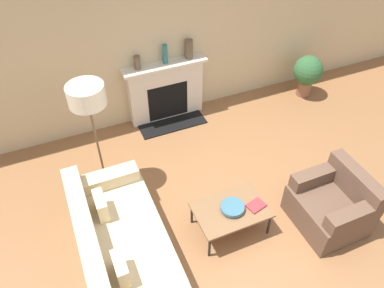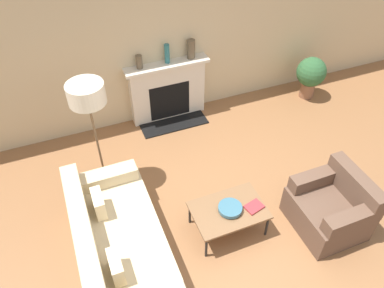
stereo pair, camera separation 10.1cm
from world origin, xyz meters
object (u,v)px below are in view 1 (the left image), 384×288
(armchair_near, at_px, (332,205))
(mantel_vase_center_right, at_px, (189,49))
(bowl, at_px, (232,207))
(book, at_px, (256,205))
(potted_plant, at_px, (308,72))
(coffee_table, at_px, (231,210))
(floor_lamp, at_px, (88,104))
(mantel_vase_center_left, at_px, (165,54))
(couch, at_px, (121,246))
(mantel_vase_left, at_px, (137,63))
(fireplace, at_px, (166,92))

(armchair_near, bearing_deg, mantel_vase_center_right, -166.10)
(bowl, relative_size, book, 1.17)
(potted_plant, bearing_deg, bowl, -141.17)
(coffee_table, bearing_deg, mantel_vase_center_right, 78.61)
(potted_plant, bearing_deg, armchair_near, -119.50)
(armchair_near, xyz_separation_m, mantel_vase_center_right, (-0.73, 2.96, 0.90))
(floor_lamp, bearing_deg, mantel_vase_center_left, 39.46)
(couch, bearing_deg, mantel_vase_left, -22.89)
(coffee_table, relative_size, mantel_vase_center_left, 2.90)
(armchair_near, relative_size, mantel_vase_center_right, 2.82)
(mantel_vase_center_left, bearing_deg, potted_plant, -9.08)
(floor_lamp, bearing_deg, mantel_vase_center_right, 32.55)
(couch, bearing_deg, mantel_vase_center_left, -31.22)
(coffee_table, bearing_deg, mantel_vase_left, 97.72)
(mantel_vase_left, bearing_deg, potted_plant, -7.73)
(fireplace, distance_m, couch, 2.88)
(book, relative_size, potted_plant, 0.32)
(floor_lamp, bearing_deg, potted_plant, 10.53)
(coffee_table, distance_m, book, 0.32)
(floor_lamp, xyz_separation_m, mantel_vase_center_right, (1.81, 1.15, -0.22))
(floor_lamp, relative_size, mantel_vase_center_right, 5.42)
(fireplace, distance_m, floor_lamp, 2.01)
(armchair_near, xyz_separation_m, floor_lamp, (-2.54, 1.81, 1.12))
(mantel_vase_left, bearing_deg, mantel_vase_center_left, 0.00)
(fireplace, bearing_deg, bowl, -91.82)
(fireplace, xyz_separation_m, book, (0.22, -2.63, -0.11))
(couch, relative_size, floor_lamp, 1.17)
(coffee_table, xyz_separation_m, mantel_vase_center_left, (0.11, 2.56, 0.85))
(couch, bearing_deg, mantel_vase_center_right, -37.59)
(coffee_table, relative_size, mantel_vase_center_right, 2.93)
(couch, relative_size, mantel_vase_left, 9.13)
(coffee_table, distance_m, mantel_vase_left, 2.70)
(potted_plant, bearing_deg, mantel_vase_left, 172.27)
(couch, bearing_deg, coffee_table, -93.24)
(coffee_table, height_order, mantel_vase_center_left, mantel_vase_center_left)
(fireplace, height_order, armchair_near, fireplace)
(book, bearing_deg, floor_lamp, 123.09)
(armchair_near, distance_m, mantel_vase_center_right, 3.18)
(floor_lamp, xyz_separation_m, potted_plant, (3.98, 0.74, -0.94))
(mantel_vase_left, xyz_separation_m, mantel_vase_center_right, (0.86, 0.00, 0.05))
(floor_lamp, bearing_deg, book, -43.05)
(armchair_near, relative_size, book, 3.43)
(book, distance_m, mantel_vase_left, 2.83)
(book, distance_m, mantel_vase_center_right, 2.77)
(bowl, distance_m, floor_lamp, 2.17)
(book, bearing_deg, mantel_vase_center_left, 80.36)
(book, xyz_separation_m, mantel_vase_center_left, (-0.20, 2.64, 0.81))
(mantel_vase_left, distance_m, potted_plant, 3.14)
(armchair_near, distance_m, potted_plant, 2.94)
(mantel_vase_center_right, height_order, potted_plant, mantel_vase_center_right)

